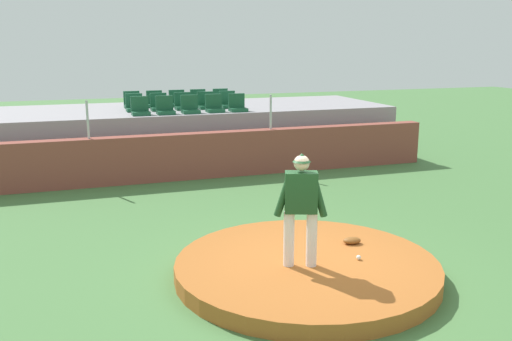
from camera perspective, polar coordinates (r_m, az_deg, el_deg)
The scene contains 24 objects.
ground_plane at distance 8.86m, azimuth 5.12°, elevation -10.58°, with size 60.00×60.00×0.00m, color #48763F.
pitchers_mound at distance 8.81m, azimuth 5.13°, elevation -9.83°, with size 4.05×4.05×0.25m, color #AC5E27.
pitcher at distance 8.25m, azimuth 4.58°, elevation -3.16°, with size 0.78×0.40×1.72m.
baseball at distance 8.88m, azimuth 10.36°, elevation -8.67°, with size 0.07×0.07×0.07m, color white.
fielding_glove at distance 9.53m, azimuth 9.70°, elevation -7.01°, with size 0.30×0.20×0.11m, color brown.
brick_barrier at distance 14.93m, azimuth -5.54°, elevation 1.54°, with size 13.14×0.40×1.21m, color brown.
fence_post_left at distance 14.38m, azimuth -16.70°, elevation 4.97°, with size 0.06×0.06×0.94m, color silver.
fence_post_right at distance 15.31m, azimuth 1.50°, elevation 5.95°, with size 0.06×0.06×0.94m, color silver.
bleacher_platform at distance 17.59m, azimuth -7.69°, elevation 3.82°, with size 12.76×4.05×1.58m, color gray.
stadium_chair_0 at distance 15.78m, azimuth -11.65°, elevation 6.11°, with size 0.48×0.44×0.50m.
stadium_chair_1 at distance 15.86m, azimuth -9.19°, elevation 6.24°, with size 0.48×0.44×0.50m.
stadium_chair_2 at distance 15.98m, azimuth -6.71°, elevation 6.36°, with size 0.48×0.44×0.50m.
stadium_chair_3 at distance 16.19m, azimuth -4.24°, elevation 6.50°, with size 0.48×0.44×0.50m.
stadium_chair_4 at distance 16.33m, azimuth -1.90°, elevation 6.58°, with size 0.48×0.44×0.50m.
stadium_chair_5 at distance 16.68m, azimuth -12.21°, elevation 6.43°, with size 0.48×0.44×0.50m.
stadium_chair_6 at distance 16.74m, azimuth -9.80°, elevation 6.55°, with size 0.48×0.44×0.50m.
stadium_chair_7 at distance 16.86m, azimuth -7.40°, elevation 6.68°, with size 0.48×0.44×0.50m.
stadium_chair_8 at distance 17.02m, azimuth -5.09°, elevation 6.79°, with size 0.48×0.44×0.50m.
stadium_chair_9 at distance 17.22m, azimuth -2.85°, elevation 6.90°, with size 0.48×0.44×0.50m.
stadium_chair_10 at distance 17.56m, azimuth -12.44°, elevation 6.73°, with size 0.48×0.44×0.50m.
stadium_chair_11 at distance 17.65m, azimuth -10.21°, elevation 6.86°, with size 0.48×0.44×0.50m.
stadium_chair_12 at distance 17.76m, azimuth -7.97°, elevation 6.97°, with size 0.48×0.44×0.50m.
stadium_chair_13 at distance 17.92m, azimuth -5.84°, elevation 7.08°, with size 0.48×0.44×0.50m.
stadium_chair_14 at distance 18.11m, azimuth -3.55°, elevation 7.18°, with size 0.48×0.44×0.50m.
Camera 1 is at (-3.36, -7.40, 3.52)m, focal length 39.45 mm.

